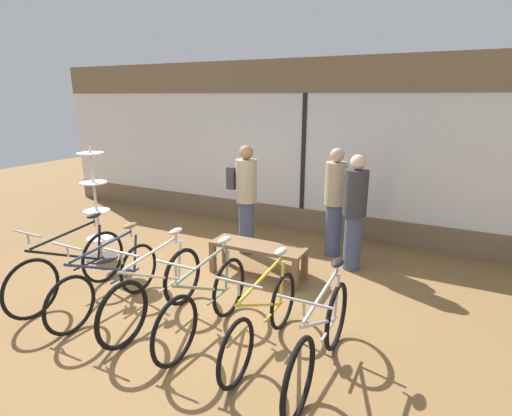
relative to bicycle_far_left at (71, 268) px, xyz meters
The scene contains 13 objects.
ground_plane 1.84m from the bicycle_far_left, 18.56° to the left, with size 24.00×24.00×0.00m, color olive.
shop_back_wall 4.43m from the bicycle_far_left, 66.44° to the left, with size 12.00×0.08×3.20m.
bicycle_far_left is the anchor object (origin of this frame).
bicycle_left 0.67m from the bicycle_far_left, ahead, with size 0.46×1.74×1.02m.
bicycle_center_left 1.38m from the bicycle_far_left, ahead, with size 0.46×1.75×1.05m.
bicycle_center_right 2.04m from the bicycle_far_left, ahead, with size 0.46×1.74×1.04m.
bicycle_right 2.72m from the bicycle_far_left, ahead, with size 0.46×1.71×1.01m.
bicycle_far_right 3.36m from the bicycle_far_left, ahead, with size 0.46×1.79×1.04m.
accessory_rack 1.33m from the bicycle_far_left, 122.46° to the left, with size 0.48×0.48×1.81m.
display_bench 2.50m from the bicycle_far_left, 42.03° to the left, with size 1.40×0.44×0.48m.
customer_near_rack 2.77m from the bicycle_far_left, 62.30° to the left, with size 0.49×0.36×1.80m.
customer_by_window 3.97m from the bicycle_far_left, 48.67° to the left, with size 0.34×0.34×1.77m.
customer_mid_floor 3.98m from the bicycle_far_left, 40.11° to the left, with size 0.48×0.48×1.75m.
Camera 1 is at (2.58, -3.71, 2.56)m, focal length 28.00 mm.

